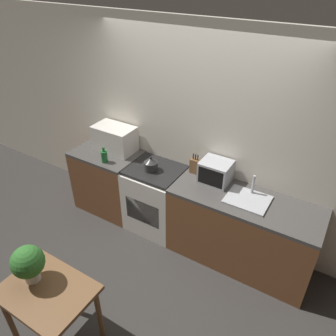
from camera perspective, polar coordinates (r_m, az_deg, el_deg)
The scene contains 13 objects.
ground_plane at distance 3.99m, azimuth -3.30°, elevation -17.69°, with size 16.00×16.00×0.00m, color #33302D.
wall_back at distance 3.89m, azimuth 5.06°, elevation 5.55°, with size 10.00×0.06×2.60m.
counter_left_run at distance 4.66m, azimuth -10.18°, elevation -2.06°, with size 0.88×0.62×0.90m.
counter_right_run at distance 3.89m, azimuth 12.55°, elevation -10.61°, with size 1.63×0.62×0.90m.
stove_range at distance 4.26m, azimuth -2.12°, elevation -5.27°, with size 0.68×0.62×0.90m.
kettle at distance 3.94m, azimuth -3.00°, elevation 0.64°, with size 0.17×0.17×0.19m.
microwave at distance 4.38m, azimuth -9.28°, elevation 5.08°, with size 0.54×0.33×0.33m.
bottle at distance 4.17m, azimuth -11.04°, elevation 2.02°, with size 0.08×0.08×0.21m.
knife_block at distance 3.89m, azimuth 4.74°, elevation 0.37°, with size 0.12×0.07×0.25m.
toaster_oven at distance 3.75m, azimuth 8.29°, elevation -0.66°, with size 0.34×0.29×0.26m.
sink_basin at distance 3.59m, azimuth 13.73°, elevation -5.22°, with size 0.45×0.37×0.24m.
dining_table at distance 3.19m, azimuth -20.05°, elevation -20.63°, with size 0.78×0.58×0.73m.
potted_plant at distance 3.06m, azimuth -23.19°, elevation -14.93°, with size 0.28×0.28×0.36m.
Camera 1 is at (1.51, -2.04, 3.08)m, focal length 35.00 mm.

